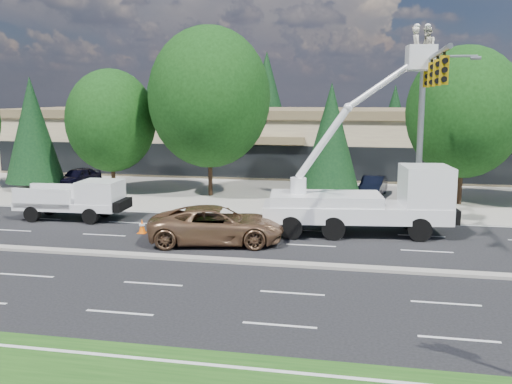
% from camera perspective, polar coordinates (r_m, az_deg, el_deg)
% --- Properties ---
extents(ground, '(140.00, 140.00, 0.00)m').
position_cam_1_polar(ground, '(23.76, -7.43, -6.68)').
color(ground, black).
rests_on(ground, ground).
extents(concrete_apron, '(140.00, 22.00, 0.01)m').
position_cam_1_polar(concrete_apron, '(42.75, 1.13, 0.66)').
color(concrete_apron, gray).
rests_on(concrete_apron, ground).
extents(road_median, '(120.00, 0.55, 0.12)m').
position_cam_1_polar(road_median, '(23.74, -7.43, -6.54)').
color(road_median, gray).
rests_on(road_median, ground).
extents(strip_mall, '(50.40, 15.40, 5.50)m').
position_cam_1_polar(strip_mall, '(52.23, 3.07, 5.39)').
color(strip_mall, tan).
rests_on(strip_mall, ground).
extents(tree_front_b, '(4.05, 4.05, 7.98)m').
position_cam_1_polar(tree_front_b, '(43.49, -21.45, 5.83)').
color(tree_front_b, '#332114').
rests_on(tree_front_b, ground).
extents(tree_front_c, '(6.11, 6.11, 8.48)m').
position_cam_1_polar(tree_front_c, '(40.55, -14.29, 6.93)').
color(tree_front_c, '#332114').
rests_on(tree_front_c, ground).
extents(tree_front_d, '(8.05, 8.05, 11.18)m').
position_cam_1_polar(tree_front_d, '(38.04, -4.69, 9.42)').
color(tree_front_d, '#332114').
rests_on(tree_front_d, ground).
extents(tree_front_e, '(3.79, 3.79, 7.48)m').
position_cam_1_polar(tree_front_e, '(36.76, 7.50, 5.41)').
color(tree_front_e, '#332114').
rests_on(tree_front_e, ground).
extents(tree_front_f, '(6.96, 6.96, 9.66)m').
position_cam_1_polar(tree_front_f, '(37.03, 20.11, 7.50)').
color(tree_front_f, '#332114').
rests_on(tree_front_f, ground).
extents(tree_back_a, '(4.16, 4.16, 8.20)m').
position_cam_1_polar(tree_back_a, '(68.51, -10.63, 7.54)').
color(tree_back_a, '#332114').
rests_on(tree_back_a, ground).
extents(tree_back_b, '(5.87, 5.87, 11.56)m').
position_cam_1_polar(tree_back_b, '(64.60, 1.08, 9.19)').
color(tree_back_b, '#332114').
rests_on(tree_back_b, ground).
extents(tree_back_c, '(3.99, 3.99, 7.87)m').
position_cam_1_polar(tree_back_c, '(63.69, 13.67, 7.13)').
color(tree_back_c, '#332114').
rests_on(tree_back_c, ground).
extents(signal_mast, '(2.76, 10.16, 9.00)m').
position_cam_1_polar(signal_mast, '(28.76, 16.65, 8.06)').
color(signal_mast, gray).
rests_on(signal_mast, ground).
extents(utility_pickup, '(5.72, 2.42, 2.16)m').
position_cam_1_polar(utility_pickup, '(32.29, -17.45, -1.09)').
color(utility_pickup, white).
rests_on(utility_pickup, ground).
extents(bucket_truck, '(9.07, 3.79, 9.87)m').
position_cam_1_polar(bucket_truck, '(27.84, 11.69, 0.02)').
color(bucket_truck, white).
rests_on(bucket_truck, ground).
extents(traffic_cone_b, '(0.40, 0.40, 0.70)m').
position_cam_1_polar(traffic_cone_b, '(28.42, -11.32, -3.38)').
color(traffic_cone_b, '#FC6107').
rests_on(traffic_cone_b, ground).
extents(traffic_cone_c, '(0.40, 0.40, 0.70)m').
position_cam_1_polar(traffic_cone_c, '(26.52, -3.82, -4.14)').
color(traffic_cone_c, '#FC6107').
rests_on(traffic_cone_c, ground).
extents(minivan, '(6.51, 3.91, 1.69)m').
position_cam_1_polar(minivan, '(25.93, -3.97, -3.31)').
color(minivan, '#886142').
rests_on(minivan, ground).
extents(parked_car_west, '(2.27, 4.34, 1.41)m').
position_cam_1_polar(parked_car_west, '(44.19, -17.37, 1.43)').
color(parked_car_west, black).
rests_on(parked_car_west, ground).
extents(parked_car_east, '(2.04, 4.26, 1.35)m').
position_cam_1_polar(parked_car_east, '(38.94, 11.61, 0.58)').
color(parked_car_east, black).
rests_on(parked_car_east, ground).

